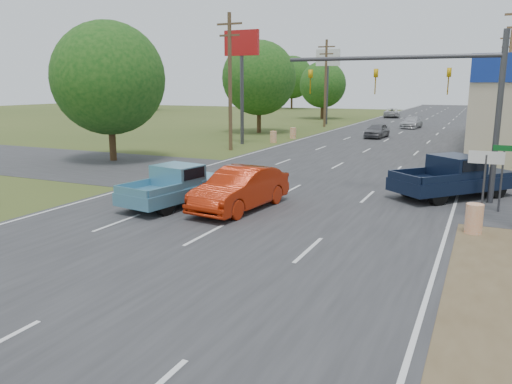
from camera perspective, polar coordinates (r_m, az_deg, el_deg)
The scene contains 25 objects.
main_road at distance 46.52m, azimuth 14.68°, elevation 5.74°, with size 15.00×180.00×0.02m, color #2D2D30.
cross_road at distance 25.38m, azimuth 5.65°, elevation 1.07°, with size 120.00×10.00×0.02m, color #2D2D30.
utility_pole_3 at distance 54.57m, azimuth 26.80°, elevation 11.33°, with size 2.00×0.28×10.00m.
utility_pole_5 at distance 37.90m, azimuth -3.00°, elevation 12.80°, with size 2.00×0.28×10.00m.
utility_pole_6 at distance 60.19m, azimuth 7.96°, elevation 12.43°, with size 2.00×0.28×10.00m.
tree_0 at distance 33.80m, azimuth -16.49°, elevation 12.34°, with size 7.14×7.14×8.84m.
tree_1 at distance 52.24m, azimuth 0.35°, elevation 12.90°, with size 7.56×7.56×9.36m.
tree_2 at distance 74.95m, azimuth 7.64°, elevation 12.07°, with size 6.72×6.72×8.32m.
tree_4 at distance 102.36m, azimuth -13.63°, elevation 12.86°, with size 9.24×9.24×11.44m.
tree_6 at distance 107.55m, azimuth 4.14°, elevation 12.94°, with size 8.82×8.82×10.92m.
barrel_0 at distance 18.08m, azimuth 23.65°, elevation -2.81°, with size 0.56×0.56×1.00m, color orange.
barrel_1 at distance 26.41m, azimuth 25.04°, elevation 1.50°, with size 0.56×0.56×1.00m, color orange.
barrel_2 at distance 43.12m, azimuth 2.00°, elevation 6.31°, with size 0.56×0.56×1.00m, color orange.
barrel_3 at distance 46.71m, azimuth 4.26°, elevation 6.73°, with size 0.56×0.56×1.00m, color orange.
pole_sign_left_near at distance 41.98m, azimuth -1.64°, elevation 15.27°, with size 3.00×0.35×9.20m.
pole_sign_left_far at distance 64.35m, azimuth 8.20°, elevation 14.05°, with size 3.00×0.35×9.20m.
lane_sign at distance 19.77m, azimuth 24.74°, elevation 2.45°, with size 1.20×0.08×2.52m.
street_name_sign at distance 21.31m, azimuth 26.31°, elevation 2.13°, with size 0.80×0.08×2.61m.
signal_mast at distance 22.67m, azimuth 19.35°, elevation 11.35°, with size 9.12×0.40×7.00m.
red_convertible at distance 19.65m, azimuth -1.82°, elevation 0.33°, with size 1.75×5.03×1.66m, color #A01F07.
blue_pickup at distance 20.72m, azimuth -8.84°, elevation 0.83°, with size 2.72×5.26×1.66m.
navy_pickup at distance 23.52m, azimuth 21.86°, elevation 1.67°, with size 5.28×5.60×1.85m.
distant_car_grey at distance 48.37m, azimuth 13.67°, elevation 6.83°, with size 1.62×4.02×1.37m, color #5B5A60.
distant_car_silver at distance 60.58m, azimuth 17.35°, elevation 7.59°, with size 1.84×4.52×1.31m, color #B4B4B9.
distant_car_white at distance 80.11m, azimuth 15.28°, elevation 8.71°, with size 2.32×5.02×1.40m, color beige.
Camera 1 is at (8.13, -5.55, 4.83)m, focal length 35.00 mm.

